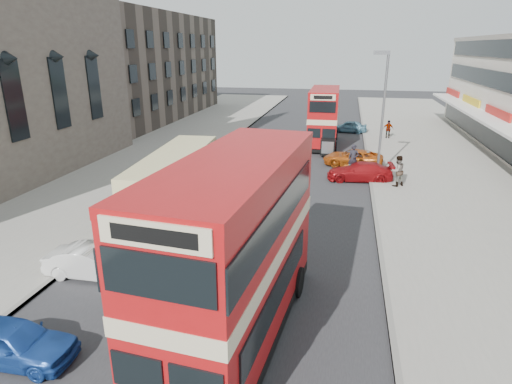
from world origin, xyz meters
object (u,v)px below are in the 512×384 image
Objects in this scene: bus_main at (236,252)px; coach at (175,176)px; street_lamp at (382,105)px; car_right_b at (353,158)px; bus_second at (324,117)px; car_left_near at (13,342)px; pedestrian_far at (388,129)px; car_right_c at (349,127)px; cyclist at (353,167)px; pedestrian_near at (397,171)px; car_left_front at (94,262)px; car_right_a at (360,172)px.

coach is (-6.24, 10.62, -1.28)m from bus_main.
car_right_b is (-1.56, 2.39, -4.19)m from street_lamp.
car_left_near is (-6.73, -29.54, -1.91)m from bus_second.
pedestrian_far reaches higher than car_left_near.
car_right_b is at bearing 123.12° from street_lamp.
cyclist is at bearing 5.21° from car_right_c.
bus_main is at bearing -1.26° from car_right_c.
bus_main is 2.32× the size of car_right_b.
pedestrian_near is at bearing -38.28° from cyclist.
bus_main is at bearing 87.24° from bus_second.
coach is 13.45m from pedestrian_near.
car_left_front is 0.86× the size of car_right_b.
street_lamp is 20.00m from car_left_front.
car_right_b is at bearing 85.43° from cyclist.
car_right_a is (3.03, -10.17, -1.90)m from bus_second.
car_left_near is at bearing -31.55° from car_right_a.
coach is at bearing -0.91° from car_left_front.
bus_main is 4.44× the size of cyclist.
car_left_near is 37.17m from car_right_c.
bus_second is at bearing -86.67° from bus_main.
car_left_near reaches higher than car_right_b.
cyclist is at bearing 2.07° from car_right_b.
car_right_b is (9.69, 18.39, -0.01)m from car_left_front.
car_right_a is at bearing 105.70° from bus_second.
car_right_b is at bearing 41.52° from coach.
bus_main reaches higher than coach.
bus_main is 6.67m from car_left_near.
car_left_front is 2.22× the size of pedestrian_far.
pedestrian_near is 0.87× the size of cyclist.
car_right_c is at bearing 63.41° from coach.
car_right_a reaches higher than car_left_near.
pedestrian_near is 1.17× the size of pedestrian_far.
bus_second is at bearing -144.98° from pedestrian_far.
car_right_a is (10.17, 6.42, -0.94)m from coach.
car_left_front is 31.57m from pedestrian_far.
coach is at bearing -18.03° from car_right_c.
car_left_near is 35.72m from pedestrian_far.
car_right_c is (3.14, 33.75, -2.22)m from bus_main.
car_right_a is 2.52m from pedestrian_near.
street_lamp is 4.50m from car_right_a.
car_right_c is 2.16× the size of pedestrian_far.
pedestrian_far is at bearing 165.00° from car_right_b.
street_lamp reaches higher than bus_main.
pedestrian_far is (3.61, -2.64, 0.37)m from car_right_c.
street_lamp reaches higher than pedestrian_far.
car_left_front is 18.36m from pedestrian_near.
bus_second is 7.19m from pedestrian_far.
coach reaches higher than cyclist.
street_lamp reaches higher than car_right_c.
street_lamp is 16.10m from car_right_c.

